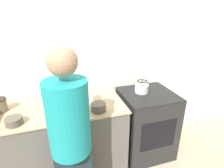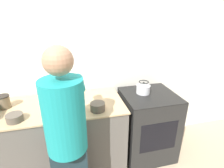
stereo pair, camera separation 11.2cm
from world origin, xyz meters
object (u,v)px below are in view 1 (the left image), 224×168
object	(u,v)px
oven	(146,123)
person	(70,136)
bowl_prep	(98,107)
kettle	(142,87)
cutting_board	(70,109)
canister_jar	(0,105)
knife	(71,108)

from	to	relation	value
oven	person	bearing A→B (deg)	-152.20
bowl_prep	kettle	bearing A→B (deg)	21.39
cutting_board	kettle	world-z (taller)	kettle
bowl_prep	canister_jar	xyz separation A→B (m)	(-1.01, 0.30, 0.03)
oven	canister_jar	distance (m)	1.80
oven	cutting_board	distance (m)	1.10
person	knife	size ratio (longest dim) A/B	7.81
oven	knife	distance (m)	1.10
person	cutting_board	xyz separation A→B (m)	(0.04, 0.48, -0.00)
kettle	person	bearing A→B (deg)	-147.97
person	kettle	distance (m)	1.15
bowl_prep	canister_jar	size ratio (longest dim) A/B	1.09
cutting_board	knife	bearing A→B (deg)	-63.22
kettle	canister_jar	distance (m)	1.65
person	kettle	bearing A→B (deg)	32.03
person	bowl_prep	size ratio (longest dim) A/B	10.27
person	knife	world-z (taller)	person
kettle	bowl_prep	xyz separation A→B (m)	(-0.64, -0.25, -0.05)
cutting_board	person	bearing A→B (deg)	-94.26
knife	kettle	size ratio (longest dim) A/B	1.21
person	bowl_prep	distance (m)	0.49
oven	bowl_prep	xyz separation A→B (m)	(-0.71, -0.19, 0.48)
bowl_prep	knife	bearing A→B (deg)	160.19
cutting_board	bowl_prep	world-z (taller)	bowl_prep
oven	cutting_board	size ratio (longest dim) A/B	2.93
canister_jar	oven	bearing A→B (deg)	-3.75
bowl_prep	oven	bearing A→B (deg)	15.11
oven	person	xyz separation A→B (m)	(-1.04, -0.55, 0.45)
knife	kettle	world-z (taller)	kettle
cutting_board	canister_jar	bearing A→B (deg)	165.66
person	bowl_prep	world-z (taller)	person
knife	canister_jar	bearing A→B (deg)	-167.09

